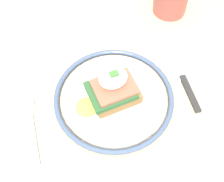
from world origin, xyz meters
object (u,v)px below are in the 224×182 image
(sandwich, at_px, (112,89))
(fork, at_px, (32,125))
(plate, at_px, (112,98))
(knife, at_px, (183,79))

(sandwich, bearing_deg, fork, 177.00)
(plate, xyz_separation_m, fork, (-0.16, 0.01, -0.01))
(knife, bearing_deg, fork, 175.85)
(fork, bearing_deg, plate, -2.97)
(fork, xyz_separation_m, knife, (0.32, -0.02, 0.00))
(plate, height_order, knife, plate)
(sandwich, height_order, knife, sandwich)
(fork, relative_size, knife, 0.73)
(fork, bearing_deg, knife, -4.15)
(plate, relative_size, sandwich, 1.97)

